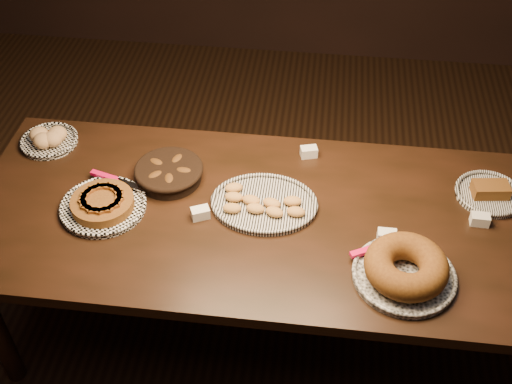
# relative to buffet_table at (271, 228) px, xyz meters

# --- Properties ---
(ground) EXTENTS (5.00, 5.00, 0.00)m
(ground) POSITION_rel_buffet_table_xyz_m (0.00, 0.00, -0.68)
(ground) COLOR black
(ground) RESTS_ON ground
(buffet_table) EXTENTS (2.40, 1.00, 0.75)m
(buffet_table) POSITION_rel_buffet_table_xyz_m (0.00, 0.00, 0.00)
(buffet_table) COLOR black
(buffet_table) RESTS_ON ground
(apple_tart_plate) EXTENTS (0.34, 0.36, 0.06)m
(apple_tart_plate) POSITION_rel_buffet_table_xyz_m (-0.66, -0.04, 0.10)
(apple_tart_plate) COLOR white
(apple_tart_plate) RESTS_ON buffet_table
(madeleine_platter) EXTENTS (0.42, 0.34, 0.05)m
(madeleine_platter) POSITION_rel_buffet_table_xyz_m (-0.04, 0.04, 0.09)
(madeleine_platter) COLOR black
(madeleine_platter) RESTS_ON buffet_table
(bundt_cake_plate) EXTENTS (0.39, 0.39, 0.11)m
(bundt_cake_plate) POSITION_rel_buffet_table_xyz_m (0.50, -0.26, 0.12)
(bundt_cake_plate) COLOR black
(bundt_cake_plate) RESTS_ON buffet_table
(croissant_basket) EXTENTS (0.31, 0.31, 0.07)m
(croissant_basket) POSITION_rel_buffet_table_xyz_m (-0.44, 0.16, 0.11)
(croissant_basket) COLOR black
(croissant_basket) RESTS_ON buffet_table
(bread_roll_plate) EXTENTS (0.25, 0.25, 0.08)m
(bread_roll_plate) POSITION_rel_buffet_table_xyz_m (-1.02, 0.32, 0.10)
(bread_roll_plate) COLOR white
(bread_roll_plate) RESTS_ON buffet_table
(loaf_plate) EXTENTS (0.27, 0.27, 0.06)m
(loaf_plate) POSITION_rel_buffet_table_xyz_m (0.86, 0.21, 0.09)
(loaf_plate) COLOR black
(loaf_plate) RESTS_ON buffet_table
(tent_cards) EXTENTS (1.58, 0.51, 0.04)m
(tent_cards) POSITION_rel_buffet_table_xyz_m (0.08, 0.07, 0.10)
(tent_cards) COLOR white
(tent_cards) RESTS_ON buffet_table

